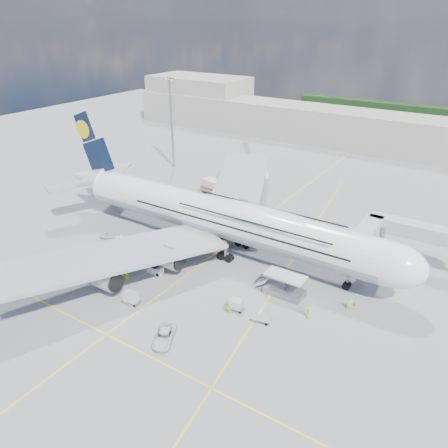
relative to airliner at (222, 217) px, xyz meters
The scene contains 31 objects.
ground 12.13m from the airliner, 91.49° to the right, with size 300.00×300.00×0.00m, color gray.
taxi_line_main 12.13m from the airliner, 91.49° to the right, with size 0.25×220.00×0.01m, color yellow.
taxi_line_cross 30.78m from the airliner, 90.50° to the right, with size 120.00×0.25×0.01m, color yellow.
taxi_line_diag 15.36m from the airliner, ahead, with size 0.25×100.00×0.01m, color yellow.
airliner is the anchor object (origin of this frame).
jet_bridge 31.50m from the airliner, 20.31° to the left, with size 18.80×12.10×8.50m.
cargo_loader 18.87m from the airliner, 23.23° to the right, with size 8.53×3.20×3.67m.
light_mast 53.72m from the airliner, 139.00° to the left, with size 3.00×0.70×25.50m.
terminal 85.00m from the airliner, 90.18° to the left, with size 180.00×16.00×12.00m, color #B2AD9E.
hangar 114.20m from the airliner, 127.98° to the left, with size 40.00×22.00×18.00m, color #B2AD9E.
dolly_row_a 21.01m from the airliner, 150.97° to the right, with size 3.25×2.50×1.83m.
dolly_row_b 20.35m from the airliner, 123.22° to the right, with size 3.54×2.36×0.48m.
dolly_row_c 23.32m from the airliner, 96.74° to the right, with size 3.17×2.04×1.87m.
dolly_back 24.59m from the airliner, 158.40° to the right, with size 3.73×2.87×0.49m.
dolly_nose_far 23.53m from the airliner, 42.06° to the right, with size 3.34×2.25×0.45m.
dolly_nose_near 20.08m from the airliner, 50.76° to the right, with size 2.95×1.84×1.75m.
baggage_tug 15.91m from the airliner, 110.66° to the right, with size 2.92×1.48×1.78m.
catering_truck_inner 27.13m from the airliner, 126.98° to the left, with size 7.84×3.95×4.48m.
catering_truck_outer 40.91m from the airliner, 109.70° to the left, with size 6.80×5.24×3.74m.
service_van 28.23m from the airliner, 74.14° to the right, with size 2.52×5.47×1.52m, color silver.
crew_nose 28.04m from the airliner, 11.04° to the right, with size 0.71×0.47×1.96m, color #A1FE1A.
crew_loader 21.00m from the airliner, 54.63° to the right, with size 0.98×0.76×2.01m, color #E2FF1A.
crew_wing 25.96m from the airliner, 129.44° to the right, with size 1.15×0.48×1.97m, color #A5FF1A.
crew_van 25.55m from the airliner, 25.58° to the right, with size 0.89×0.58×1.82m, color #C4ED19.
crew_tug 20.68m from the airliner, 113.27° to the right, with size 1.27×0.73×1.96m, color #C3DF17.
cone_nose 28.39m from the airliner, ahead, with size 0.50×0.50×0.64m.
cone_wing_left_inner 23.49m from the airliner, 109.82° to the left, with size 0.47×0.47×0.60m.
cone_wing_left_outer 30.36m from the airliner, 134.50° to the left, with size 0.46×0.46×0.58m.
cone_wing_right_inner 24.29m from the airliner, 132.82° to the right, with size 0.39×0.39×0.49m.
cone_wing_right_outer 25.63m from the airliner, 125.87° to the right, with size 0.45×0.45×0.58m.
cone_tail 43.17m from the airliner, behind, with size 0.44×0.44×0.56m.
Camera 1 is at (40.94, -52.24, 41.56)m, focal length 35.00 mm.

